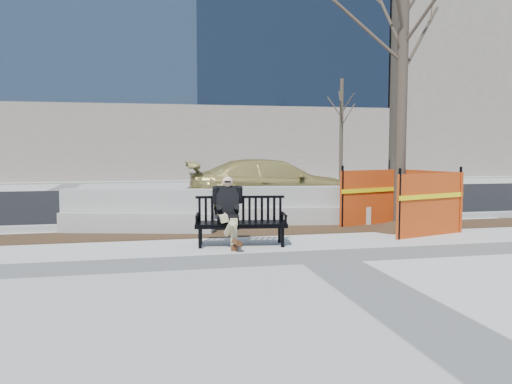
% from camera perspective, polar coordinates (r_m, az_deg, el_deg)
% --- Properties ---
extents(ground, '(120.00, 120.00, 0.00)m').
position_cam_1_polar(ground, '(8.23, 7.39, -7.12)').
color(ground, beige).
rests_on(ground, ground).
extents(mulch_strip, '(40.00, 1.20, 0.02)m').
position_cam_1_polar(mulch_strip, '(10.67, 2.73, -4.28)').
color(mulch_strip, '#47301C').
rests_on(mulch_strip, ground).
extents(asphalt_street, '(60.00, 10.40, 0.01)m').
position_cam_1_polar(asphalt_street, '(16.69, -2.71, -0.95)').
color(asphalt_street, black).
rests_on(asphalt_street, ground).
extents(curb, '(60.00, 0.25, 0.12)m').
position_cam_1_polar(curb, '(11.57, 1.53, -3.28)').
color(curb, '#9E9B93').
rests_on(curb, ground).
extents(bench, '(1.70, 0.80, 0.87)m').
position_cam_1_polar(bench, '(9.05, -1.69, -5.97)').
color(bench, black).
rests_on(bench, ground).
extents(seated_man, '(0.62, 0.92, 1.20)m').
position_cam_1_polar(seated_man, '(9.09, -3.15, -5.93)').
color(seated_man, black).
rests_on(seated_man, ground).
extents(tree_fence, '(3.35, 3.35, 6.69)m').
position_cam_1_polar(tree_fence, '(11.15, 15.59, -4.08)').
color(tree_fence, '#E34718').
rests_on(tree_fence, ground).
extents(sedan, '(4.90, 2.14, 1.40)m').
position_cam_1_polar(sedan, '(14.21, 2.05, -1.99)').
color(sedan, tan).
rests_on(sedan, ground).
extents(jersey_barrier_left, '(3.15, 1.37, 0.89)m').
position_cam_1_polar(jersey_barrier_left, '(10.78, -13.01, -4.33)').
color(jersey_barrier_left, '#A5A29B').
rests_on(jersey_barrier_left, ground).
extents(jersey_barrier_right, '(3.06, 1.01, 0.86)m').
position_cam_1_polar(jersey_barrier_right, '(11.61, 5.12, -3.57)').
color(jersey_barrier_right, '#A5A29A').
rests_on(jersey_barrier_right, ground).
extents(far_tree_right, '(2.11, 2.11, 5.26)m').
position_cam_1_polar(far_tree_right, '(24.07, 9.39, 0.78)').
color(far_tree_right, '#4F4332').
rests_on(far_tree_right, ground).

